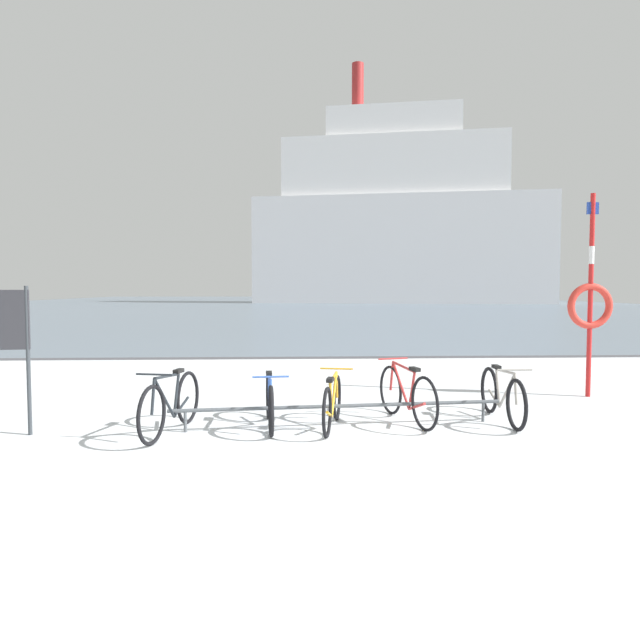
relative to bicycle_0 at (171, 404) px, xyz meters
name	(u,v)px	position (x,y,z in m)	size (l,w,h in m)	color
ground	(299,306)	(1.91, 51.73, -0.42)	(80.00, 132.00, 0.08)	silver
bike_rack	(340,407)	(2.19, 0.27, -0.11)	(4.50, 0.51, 0.31)	#4C5156
bicycle_0	(171,404)	(0.00, 0.00, 0.00)	(0.53, 1.79, 0.84)	black
bicycle_1	(270,402)	(1.24, 0.29, -0.04)	(0.46, 1.65, 0.76)	black
bicycle_2	(332,403)	(2.08, 0.20, -0.04)	(0.49, 1.58, 0.75)	black
bicycle_3	(406,395)	(3.13, 0.50, 0.00)	(0.60, 1.72, 0.85)	black
bicycle_4	(502,396)	(4.47, 0.48, -0.02)	(0.46, 1.77, 0.80)	black
info_sign	(6,335)	(-2.02, -0.02, 0.90)	(0.55, 0.11, 1.89)	#33383D
rescue_post	(590,301)	(6.61, 2.22, 1.25)	(0.78, 0.12, 3.46)	red
ferry_ship	(398,223)	(14.24, 63.02, 9.49)	(36.58, 15.07, 29.44)	white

